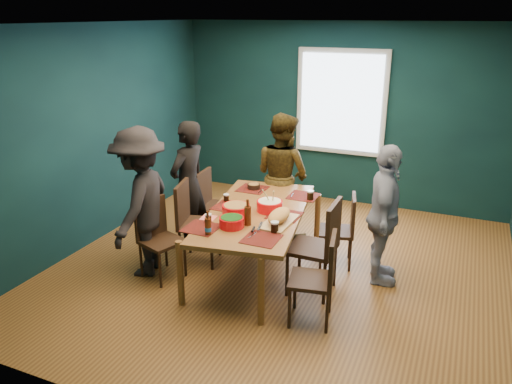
{
  "coord_description": "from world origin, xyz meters",
  "views": [
    {
      "loc": [
        1.75,
        -4.85,
        2.8
      ],
      "look_at": [
        -0.24,
        -0.19,
        0.98
      ],
      "focal_mm": 35.0,
      "sensor_mm": 36.0,
      "label": 1
    }
  ],
  "objects_px": {
    "chair_left_far": "(211,200)",
    "person_far_left": "(188,185)",
    "bowl_dumpling": "(270,205)",
    "cutting_board": "(279,217)",
    "person_near_left": "(141,203)",
    "chair_right_near": "(321,273)",
    "person_back": "(282,175)",
    "person_right": "(384,216)",
    "dining_table": "(256,217)",
    "chair_right_far": "(344,225)",
    "chair_left_near": "(157,232)",
    "chair_left_mid": "(192,216)",
    "bowl_salad": "(236,210)",
    "chair_right_mid": "(322,241)",
    "bowl_herbs": "(232,222)"
  },
  "relations": [
    {
      "from": "person_near_left",
      "to": "cutting_board",
      "type": "distance_m",
      "value": 1.54
    },
    {
      "from": "bowl_dumpling",
      "to": "cutting_board",
      "type": "height_order",
      "value": "bowl_dumpling"
    },
    {
      "from": "chair_right_near",
      "to": "chair_left_mid",
      "type": "bearing_deg",
      "value": 149.63
    },
    {
      "from": "bowl_dumpling",
      "to": "bowl_herbs",
      "type": "distance_m",
      "value": 0.59
    },
    {
      "from": "chair_right_near",
      "to": "person_right",
      "type": "distance_m",
      "value": 1.12
    },
    {
      "from": "bowl_herbs",
      "to": "cutting_board",
      "type": "distance_m",
      "value": 0.49
    },
    {
      "from": "dining_table",
      "to": "chair_left_mid",
      "type": "relative_size",
      "value": 2.18
    },
    {
      "from": "chair_left_near",
      "to": "person_back",
      "type": "height_order",
      "value": "person_back"
    },
    {
      "from": "dining_table",
      "to": "chair_left_mid",
      "type": "height_order",
      "value": "chair_left_mid"
    },
    {
      "from": "person_back",
      "to": "person_right",
      "type": "distance_m",
      "value": 1.64
    },
    {
      "from": "chair_right_near",
      "to": "bowl_salad",
      "type": "distance_m",
      "value": 1.21
    },
    {
      "from": "chair_left_far",
      "to": "chair_left_mid",
      "type": "xyz_separation_m",
      "value": [
        0.1,
        -0.67,
        0.04
      ]
    },
    {
      "from": "person_near_left",
      "to": "bowl_salad",
      "type": "distance_m",
      "value": 1.06
    },
    {
      "from": "dining_table",
      "to": "person_near_left",
      "type": "relative_size",
      "value": 1.26
    },
    {
      "from": "chair_right_far",
      "to": "cutting_board",
      "type": "relative_size",
      "value": 1.32
    },
    {
      "from": "person_far_left",
      "to": "chair_right_near",
      "type": "bearing_deg",
      "value": 71.7
    },
    {
      "from": "bowl_dumpling",
      "to": "bowl_salad",
      "type": "bearing_deg",
      "value": -136.51
    },
    {
      "from": "chair_left_mid",
      "to": "person_far_left",
      "type": "relative_size",
      "value": 0.61
    },
    {
      "from": "chair_right_mid",
      "to": "chair_right_far",
      "type": "bearing_deg",
      "value": 85.44
    },
    {
      "from": "dining_table",
      "to": "chair_left_mid",
      "type": "distance_m",
      "value": 0.82
    },
    {
      "from": "person_far_left",
      "to": "bowl_salad",
      "type": "distance_m",
      "value": 1.07
    },
    {
      "from": "chair_left_near",
      "to": "chair_right_far",
      "type": "height_order",
      "value": "chair_left_near"
    },
    {
      "from": "chair_left_far",
      "to": "person_right",
      "type": "bearing_deg",
      "value": -9.76
    },
    {
      "from": "bowl_herbs",
      "to": "bowl_dumpling",
      "type": "bearing_deg",
      "value": 71.34
    },
    {
      "from": "dining_table",
      "to": "person_far_left",
      "type": "height_order",
      "value": "person_far_left"
    },
    {
      "from": "chair_left_far",
      "to": "person_near_left",
      "type": "xyz_separation_m",
      "value": [
        -0.26,
        -1.11,
        0.31
      ]
    },
    {
      "from": "person_near_left",
      "to": "cutting_board",
      "type": "height_order",
      "value": "person_near_left"
    },
    {
      "from": "dining_table",
      "to": "bowl_dumpling",
      "type": "bearing_deg",
      "value": 16.76
    },
    {
      "from": "person_near_left",
      "to": "chair_right_near",
      "type": "bearing_deg",
      "value": 73.93
    },
    {
      "from": "chair_left_mid",
      "to": "chair_right_mid",
      "type": "bearing_deg",
      "value": -17.38
    },
    {
      "from": "chair_left_far",
      "to": "chair_right_mid",
      "type": "bearing_deg",
      "value": -27.55
    },
    {
      "from": "chair_right_mid",
      "to": "person_near_left",
      "type": "distance_m",
      "value": 2.01
    },
    {
      "from": "chair_right_near",
      "to": "person_back",
      "type": "distance_m",
      "value": 2.12
    },
    {
      "from": "person_back",
      "to": "cutting_board",
      "type": "distance_m",
      "value": 1.45
    },
    {
      "from": "chair_left_mid",
      "to": "person_back",
      "type": "distance_m",
      "value": 1.39
    },
    {
      "from": "person_near_left",
      "to": "chair_left_near",
      "type": "bearing_deg",
      "value": 77.88
    },
    {
      "from": "dining_table",
      "to": "person_far_left",
      "type": "distance_m",
      "value": 1.13
    },
    {
      "from": "chair_left_mid",
      "to": "chair_left_near",
      "type": "distance_m",
      "value": 0.49
    },
    {
      "from": "person_far_left",
      "to": "bowl_herbs",
      "type": "height_order",
      "value": "person_far_left"
    },
    {
      "from": "person_near_left",
      "to": "person_far_left",
      "type": "bearing_deg",
      "value": 161.27
    },
    {
      "from": "chair_left_mid",
      "to": "chair_right_mid",
      "type": "distance_m",
      "value": 1.61
    },
    {
      "from": "chair_right_far",
      "to": "person_far_left",
      "type": "distance_m",
      "value": 1.95
    },
    {
      "from": "chair_left_near",
      "to": "bowl_dumpling",
      "type": "distance_m",
      "value": 1.28
    },
    {
      "from": "chair_left_far",
      "to": "person_far_left",
      "type": "xyz_separation_m",
      "value": [
        -0.15,
        -0.29,
        0.27
      ]
    },
    {
      "from": "chair_right_far",
      "to": "chair_left_near",
      "type": "bearing_deg",
      "value": -164.4
    },
    {
      "from": "chair_left_mid",
      "to": "person_back",
      "type": "relative_size",
      "value": 0.6
    },
    {
      "from": "chair_left_mid",
      "to": "bowl_dumpling",
      "type": "xyz_separation_m",
      "value": [
        0.94,
        0.09,
        0.25
      ]
    },
    {
      "from": "chair_left_mid",
      "to": "person_back",
      "type": "bearing_deg",
      "value": 46.76
    },
    {
      "from": "bowl_dumpling",
      "to": "chair_right_near",
      "type": "bearing_deg",
      "value": -41.88
    },
    {
      "from": "chair_left_far",
      "to": "bowl_salad",
      "type": "relative_size",
      "value": 3.06
    }
  ]
}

